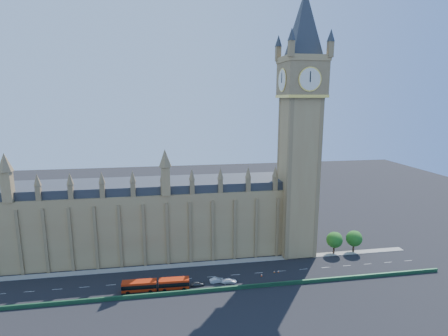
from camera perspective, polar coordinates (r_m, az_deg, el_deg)
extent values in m
plane|color=black|center=(120.27, -4.02, -17.43)|extent=(400.00, 400.00, 0.00)
cube|color=#9D7A4C|center=(135.89, -15.67, -8.62)|extent=(120.00, 20.00, 25.00)
cube|color=#2D3035|center=(131.92, -15.98, -2.88)|extent=(120.00, 18.00, 3.00)
cube|color=#9D7A4C|center=(131.37, 11.95, -1.62)|extent=(12.00, 12.00, 58.00)
cube|color=olive|center=(128.41, 12.59, 13.80)|extent=(14.00, 14.00, 12.00)
cylinder|color=silver|center=(121.80, 13.87, 13.90)|extent=(7.20, 0.30, 7.20)
cube|color=#9D7A4C|center=(128.95, 12.73, 16.90)|extent=(14.50, 14.50, 2.00)
cube|color=#1E4C2D|center=(112.17, -3.56, -19.35)|extent=(160.00, 0.60, 1.20)
cube|color=gray|center=(128.63, -4.43, -15.39)|extent=(160.00, 3.00, 0.16)
cylinder|color=#382619|center=(141.79, 17.50, -12.44)|extent=(0.70, 0.70, 4.00)
sphere|color=#205215|center=(140.45, 17.59, -11.12)|extent=(6.00, 6.00, 6.00)
sphere|color=#205215|center=(140.83, 17.84, -10.82)|extent=(4.38, 4.38, 4.38)
cylinder|color=#382619|center=(145.42, 20.38, -12.02)|extent=(0.70, 0.70, 4.00)
sphere|color=#205215|center=(144.12, 20.48, -10.74)|extent=(6.00, 6.00, 6.00)
sphere|color=#205215|center=(144.53, 20.72, -10.43)|extent=(4.38, 4.38, 4.38)
cube|color=#AD250B|center=(114.71, -13.64, -18.28)|extent=(10.41, 3.20, 3.44)
cube|color=#AD250B|center=(114.01, -8.14, -18.26)|extent=(9.27, 3.17, 3.44)
cube|color=black|center=(114.51, -13.65, -18.10)|extent=(10.46, 3.26, 1.31)
cube|color=black|center=(113.81, -8.15, -18.07)|extent=(9.32, 3.22, 1.31)
cylinder|color=black|center=(114.35, -11.05, -18.36)|extent=(0.98, 2.78, 2.75)
cylinder|color=black|center=(114.46, -15.43, -19.10)|extent=(1.16, 0.38, 1.15)
cylinder|color=black|center=(116.92, -15.23, -18.40)|extent=(1.16, 0.38, 1.15)
cylinder|color=black|center=(113.72, -11.94, -19.15)|extent=(1.16, 0.38, 1.15)
cylinder|color=black|center=(116.20, -11.83, -18.44)|extent=(1.16, 0.38, 1.15)
cylinder|color=black|center=(113.44, -9.70, -19.14)|extent=(1.16, 0.38, 1.15)
cylinder|color=black|center=(115.93, -9.65, -18.42)|extent=(1.16, 0.38, 1.15)
cylinder|color=black|center=(113.31, -6.56, -19.08)|extent=(1.16, 0.38, 1.15)
cylinder|color=black|center=(115.80, -6.59, -18.37)|extent=(1.16, 0.38, 1.15)
imported|color=#404348|center=(115.58, -4.35, -18.32)|extent=(4.17, 1.95, 1.38)
imported|color=#AFB2B7|center=(117.00, -1.13, -17.85)|extent=(4.78, 1.96, 1.54)
imported|color=white|center=(116.79, 0.86, -17.95)|extent=(4.92, 2.20, 1.40)
cube|color=black|center=(121.78, 6.18, -17.08)|extent=(0.43, 0.43, 0.04)
cone|color=#E8520C|center=(121.62, 6.18, -16.94)|extent=(0.48, 0.48, 0.69)
cylinder|color=white|center=(121.58, 6.18, -16.90)|extent=(0.33, 0.33, 0.12)
cube|color=black|center=(121.44, 6.15, -17.16)|extent=(0.53, 0.53, 0.05)
cone|color=#E03F0B|center=(121.27, 6.15, -17.00)|extent=(0.58, 0.58, 0.80)
cylinder|color=white|center=(121.21, 6.15, -16.96)|extent=(0.39, 0.39, 0.14)
cube|color=black|center=(124.54, 8.90, -16.47)|extent=(0.48, 0.48, 0.04)
cone|color=#EA4E0C|center=(124.38, 8.90, -16.33)|extent=(0.53, 0.53, 0.73)
cylinder|color=white|center=(124.33, 8.90, -16.29)|extent=(0.36, 0.36, 0.13)
cube|color=black|center=(124.19, 8.22, -16.54)|extent=(0.38, 0.38, 0.04)
cone|color=orange|center=(124.04, 8.22, -16.41)|extent=(0.42, 0.42, 0.65)
cylinder|color=white|center=(124.00, 8.22, -16.37)|extent=(0.32, 0.32, 0.11)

